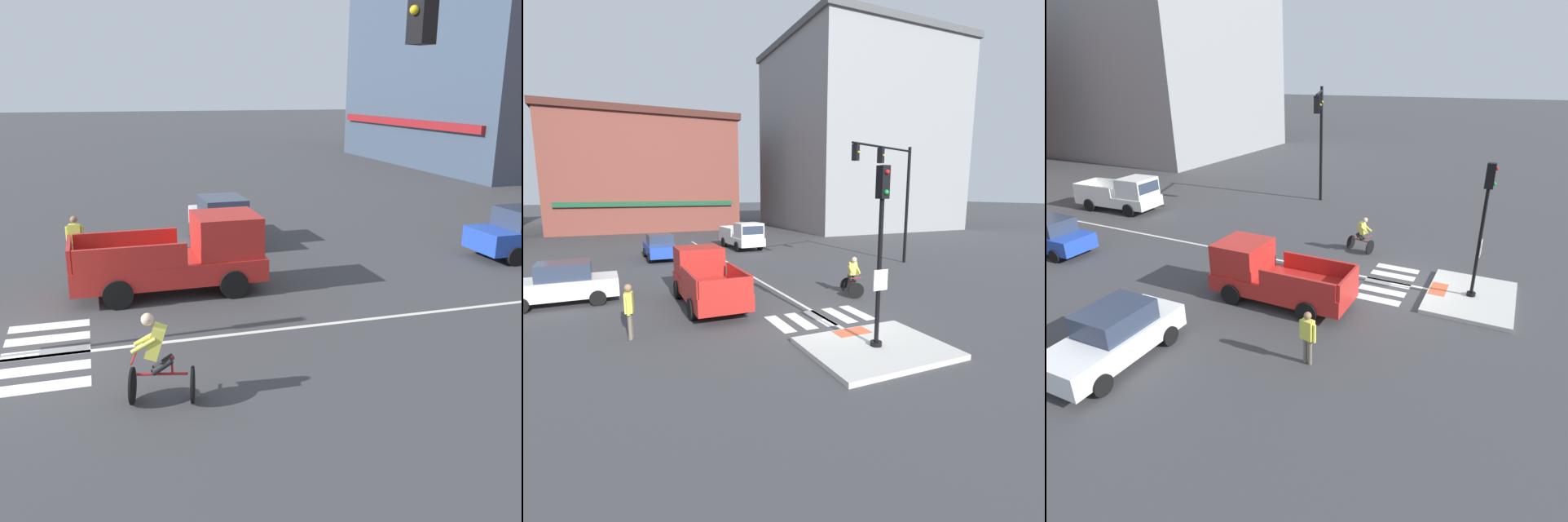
{
  "view_description": "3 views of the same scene",
  "coord_description": "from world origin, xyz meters",
  "views": [
    {
      "loc": [
        12.13,
        1.72,
        5.29
      ],
      "look_at": [
        0.07,
        5.22,
        1.65
      ],
      "focal_mm": 40.69,
      "sensor_mm": 36.0,
      "label": 1
    },
    {
      "loc": [
        -6.47,
        -10.83,
        4.3
      ],
      "look_at": [
        0.69,
        5.15,
        1.22
      ],
      "focal_mm": 26.95,
      "sensor_mm": 36.0,
      "label": 2
    },
    {
      "loc": [
        -15.48,
        -3.33,
        7.65
      ],
      "look_at": [
        -1.11,
        3.57,
        0.81
      ],
      "focal_mm": 30.17,
      "sensor_mm": 36.0,
      "label": 3
    }
  ],
  "objects": [
    {
      "name": "ground_plane",
      "position": [
        0.0,
        0.0,
        0.0
      ],
      "size": [
        300.0,
        300.0,
        0.0
      ],
      "primitive_type": "plane",
      "color": "#3D3D3F"
    },
    {
      "name": "crosswalk_stripe_a",
      "position": [
        -1.53,
        0.56,
        0.0
      ],
      "size": [
        0.44,
        1.8,
        0.01
      ],
      "primitive_type": "cube",
      "color": "silver",
      "rests_on": "ground"
    },
    {
      "name": "crosswalk_stripe_b",
      "position": [
        -0.76,
        0.56,
        0.0
      ],
      "size": [
        0.44,
        1.8,
        0.01
      ],
      "primitive_type": "cube",
      "color": "silver",
      "rests_on": "ground"
    },
    {
      "name": "crosswalk_stripe_c",
      "position": [
        0.0,
        0.56,
        0.0
      ],
      "size": [
        0.44,
        1.8,
        0.01
      ],
      "primitive_type": "cube",
      "color": "silver",
      "rests_on": "ground"
    },
    {
      "name": "crosswalk_stripe_d",
      "position": [
        0.76,
        0.56,
        0.0
      ],
      "size": [
        0.44,
        1.8,
        0.01
      ],
      "primitive_type": "cube",
      "color": "silver",
      "rests_on": "ground"
    },
    {
      "name": "crosswalk_stripe_e",
      "position": [
        1.53,
        0.56,
        0.0
      ],
      "size": [
        0.44,
        1.8,
        0.01
      ],
      "primitive_type": "cube",
      "color": "silver",
      "rests_on": "ground"
    },
    {
      "name": "lane_centre_line",
      "position": [
        0.14,
        10.0,
        0.0
      ],
      "size": [
        0.14,
        28.0,
        0.01
      ],
      "primitive_type": "cube",
      "color": "silver",
      "rests_on": "ground"
    },
    {
      "name": "building_far_block",
      "position": [
        -26.5,
        30.69,
        9.41
      ],
      "size": [
        21.12,
        14.7,
        18.78
      ],
      "color": "#3D4C60",
      "rests_on": "ground"
    },
    {
      "name": "car_white_cross_left",
      "position": [
        -8.3,
        6.19,
        0.81
      ],
      "size": [
        4.12,
        1.89,
        1.64
      ],
      "color": "white",
      "rests_on": "ground"
    },
    {
      "name": "pickup_truck_red_westbound_near",
      "position": [
        -3.17,
        4.05,
        0.98
      ],
      "size": [
        2.07,
        5.1,
        2.08
      ],
      "color": "red",
      "rests_on": "ground"
    },
    {
      "name": "cyclist",
      "position": [
        2.7,
        2.6,
        0.87
      ],
      "size": [
        0.9,
        1.22,
        1.68
      ],
      "color": "black",
      "rests_on": "ground"
    },
    {
      "name": "pedestrian_at_curb_left",
      "position": [
        -6.1,
        1.16,
        0.98
      ],
      "size": [
        0.28,
        0.54,
        1.67
      ],
      "color": "#6B6051",
      "rests_on": "ground"
    }
  ]
}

